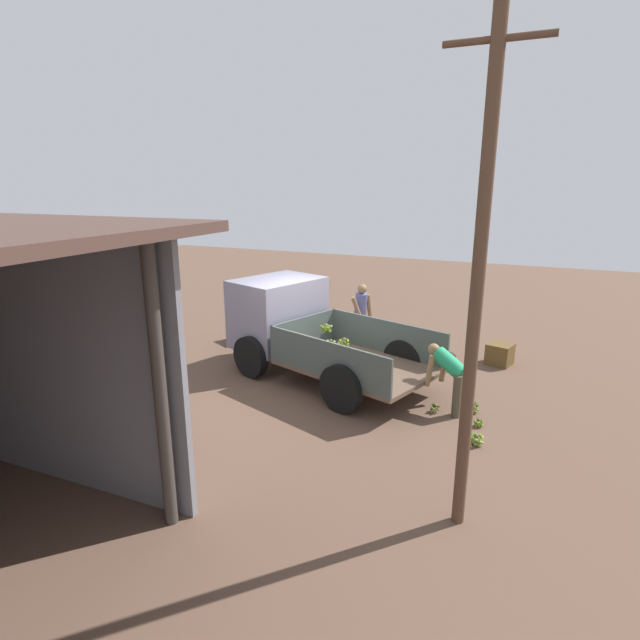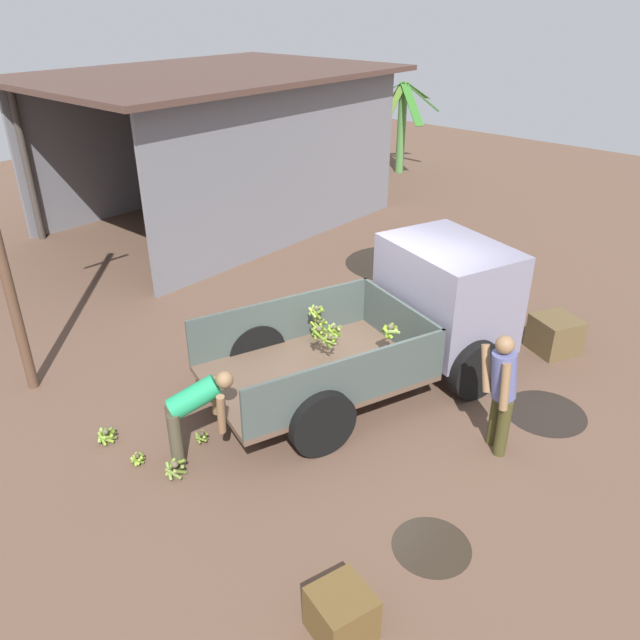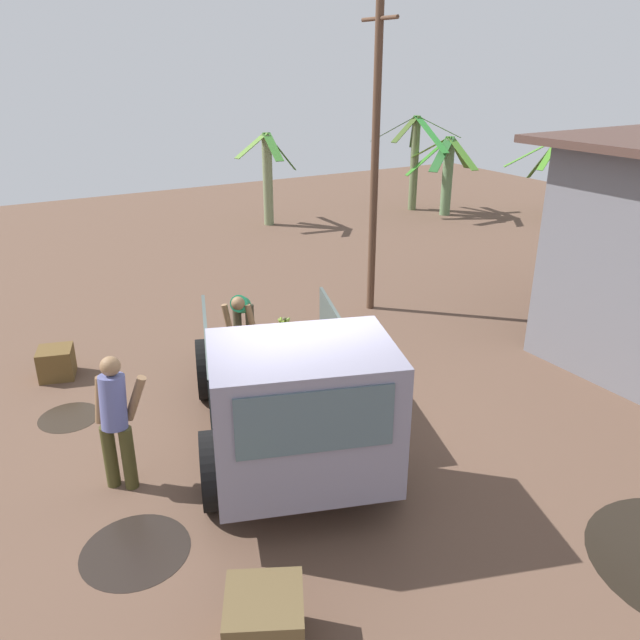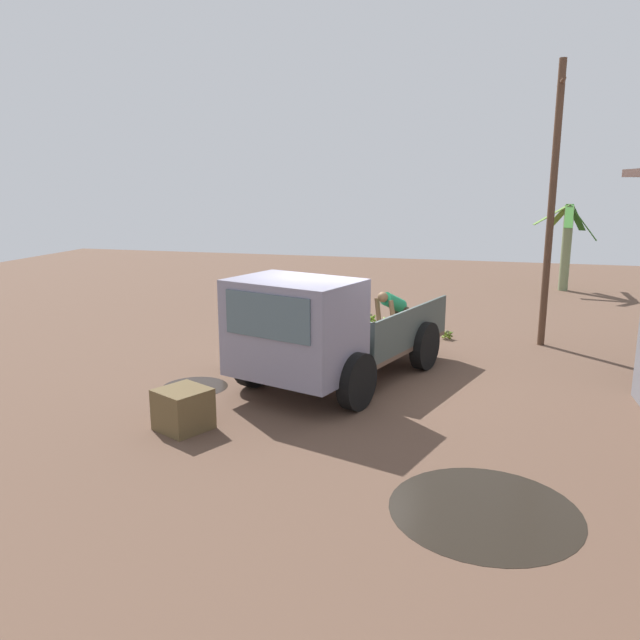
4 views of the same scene
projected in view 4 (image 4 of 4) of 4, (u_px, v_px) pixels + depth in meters
ground at (344, 382)px, 10.91m from camera, size 36.00×36.00×0.00m
mud_patch_0 at (485, 511)px, 6.66m from camera, size 2.05×2.05×0.01m
mud_patch_1 at (252, 342)px, 13.60m from camera, size 0.85×0.85×0.01m
mud_patch_2 at (195, 387)px, 10.66m from camera, size 1.12×1.12×0.01m
cargo_truck at (312, 332)px, 10.16m from camera, size 4.84×3.26×1.97m
utility_pole at (552, 203)px, 12.77m from camera, size 1.05×0.15×5.79m
banana_palm_0 at (566, 245)px, 19.76m from camera, size 2.45×1.95×2.74m
person_foreground_visitor at (230, 320)px, 11.53m from camera, size 0.52×0.64×1.66m
person_worker_loading at (394, 310)px, 13.40m from camera, size 0.85×0.75×1.18m
banana_bunch_on_ground_0 at (392, 333)px, 13.94m from camera, size 0.30×0.30×0.22m
banana_bunch_on_ground_1 at (400, 341)px, 13.30m from camera, size 0.20×0.20×0.17m
banana_bunch_on_ground_2 at (447, 334)px, 13.85m from camera, size 0.27×0.27×0.21m
banana_bunch_on_ground_3 at (417, 334)px, 13.99m from camera, size 0.18×0.18×0.15m
wooden_crate_0 at (275, 318)px, 14.85m from camera, size 0.64×0.64×0.48m
wooden_crate_1 at (183, 409)px, 8.80m from camera, size 0.88×0.88×0.59m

